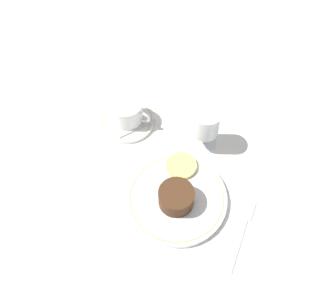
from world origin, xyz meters
The scene contains 9 objects.
ground_plane centered at (0.00, 0.00, 0.00)m, with size 3.00×3.00×0.00m, color white.
dinner_plate centered at (0.01, -0.03, 0.01)m, with size 0.24×0.24×0.01m.
saucer centered at (-0.21, 0.13, 0.01)m, with size 0.15×0.15×0.01m.
coffee_cup centered at (-0.20, 0.13, 0.04)m, with size 0.11×0.09×0.06m.
spoon centered at (-0.16, 0.12, 0.01)m, with size 0.07×0.10×0.00m.
wine_glass centered at (0.01, 0.15, 0.08)m, with size 0.07×0.07×0.12m.
fork centered at (0.18, -0.04, 0.00)m, with size 0.02×0.18×0.01m.
dessert_cake centered at (0.02, -0.05, 0.04)m, with size 0.08×0.08×0.04m.
pineapple_slice centered at (-0.01, 0.05, 0.02)m, with size 0.08×0.08×0.01m.
Camera 1 is at (0.14, -0.36, 0.71)m, focal length 35.00 mm.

